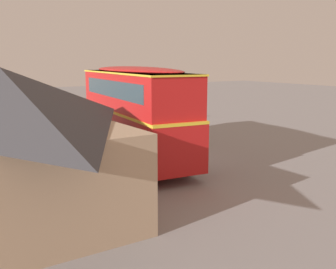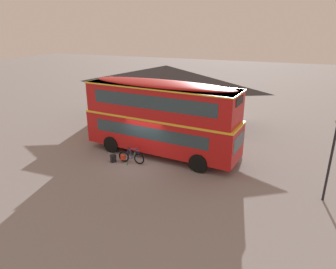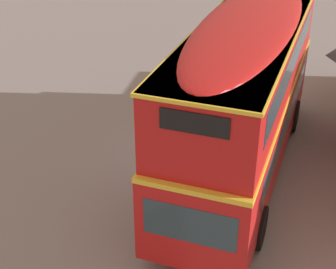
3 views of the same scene
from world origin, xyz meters
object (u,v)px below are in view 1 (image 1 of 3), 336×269
double_decker_bus (135,110)px  water_bottle_green_metal (186,158)px  backpack_on_ground (196,159)px  street_lamp (102,95)px  touring_bicycle (180,154)px

double_decker_bus → water_bottle_green_metal: size_ratio=44.29×
double_decker_bus → water_bottle_green_metal: 3.64m
backpack_on_ground → double_decker_bus: bearing=44.4°
street_lamp → water_bottle_green_metal: bearing=-178.5°
backpack_on_ground → water_bottle_green_metal: bearing=-5.0°
touring_bicycle → backpack_on_ground: touring_bicycle is taller
street_lamp → double_decker_bus: bearing=167.9°
double_decker_bus → backpack_on_ground: 3.94m
touring_bicycle → water_bottle_green_metal: 0.47m
touring_bicycle → backpack_on_ground: size_ratio=3.21×
touring_bicycle → street_lamp: size_ratio=0.42×
double_decker_bus → water_bottle_green_metal: bearing=-118.4°
backpack_on_ground → street_lamp: 11.85m
double_decker_bus → touring_bicycle: double_decker_bus is taller
water_bottle_green_metal → street_lamp: 10.89m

